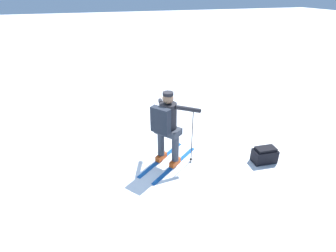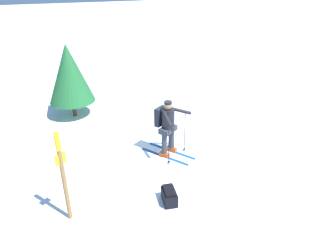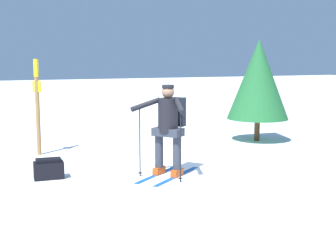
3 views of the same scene
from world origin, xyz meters
name	(u,v)px [view 3 (image 3 of 3)]	position (x,y,z in m)	size (l,w,h in m)	color
ground_plane	(191,175)	(0.00, 0.00, 0.00)	(80.00, 80.00, 0.00)	white
skier	(169,123)	(0.15, 0.37, 0.94)	(1.34, 1.52, 1.62)	#144C9E
dropped_backpack	(49,169)	(0.74, 2.40, 0.17)	(0.32, 0.53, 0.36)	black
trail_marker	(37,99)	(2.93, 2.24, 1.21)	(0.21, 0.16, 2.07)	olive
pine_tree	(258,79)	(2.50, -3.12, 1.56)	(1.54, 1.54, 2.57)	#4C331E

